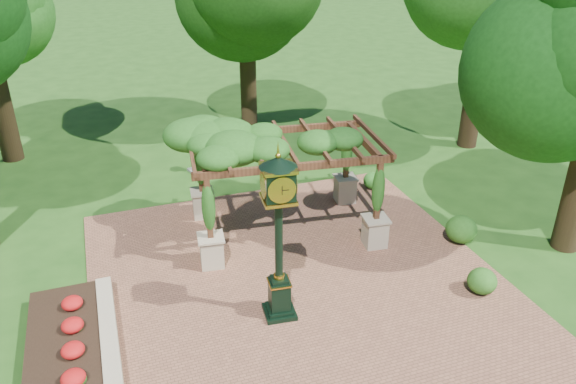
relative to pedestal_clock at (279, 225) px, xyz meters
name	(u,v)px	position (x,y,z in m)	size (l,w,h in m)	color
ground	(325,326)	(0.84, -0.71, -2.41)	(120.00, 120.00, 0.00)	#1E4714
brick_plaza	(309,299)	(0.84, 0.29, -2.39)	(10.00, 12.00, 0.04)	brown
border_wall	(111,353)	(-3.76, -0.21, -2.21)	(0.35, 5.00, 0.40)	#C6B793
flower_bed	(65,364)	(-4.66, -0.21, -2.23)	(1.50, 5.00, 0.36)	red
pedestal_clock	(279,225)	(0.00, 0.00, 0.00)	(0.86, 0.86, 4.02)	black
pergola	(285,145)	(1.38, 3.56, 0.29)	(5.57, 3.87, 3.28)	#BDAD8C
sundial	(195,161)	(-0.26, 8.58, -2.03)	(0.60, 0.60, 0.88)	gray
shrub_front	(482,281)	(4.90, -0.85, -2.05)	(0.71, 0.71, 0.64)	#275B1A
shrub_mid	(461,229)	(5.80, 1.31, -1.98)	(0.86, 0.86, 0.77)	#275B19
shrub_back	(373,181)	(5.03, 5.16, -2.09)	(0.63, 0.63, 0.56)	#29681E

